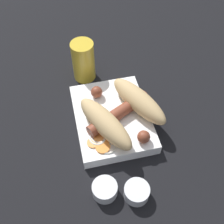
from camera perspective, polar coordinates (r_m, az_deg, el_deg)
ground_plane at (r=0.70m, az=0.00°, el=-1.97°), size 3.00×3.00×0.00m
food_tray at (r=0.69m, az=0.00°, el=-1.25°), size 0.23×0.18×0.03m
bread_roll at (r=0.65m, az=2.13°, el=0.10°), size 0.23×0.22×0.05m
sausage at (r=0.66m, az=1.37°, el=-0.22°), size 0.18×0.17×0.03m
pickled_veggies at (r=0.64m, az=-2.33°, el=-5.79°), size 0.07×0.07×0.01m
condiment_cup_near at (r=0.60m, az=-1.47°, el=-15.53°), size 0.05×0.05×0.03m
condiment_cup_far at (r=0.60m, az=5.02°, el=-15.95°), size 0.05×0.05×0.03m
drink_glass at (r=0.77m, az=-5.83°, el=10.27°), size 0.06×0.06×0.11m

